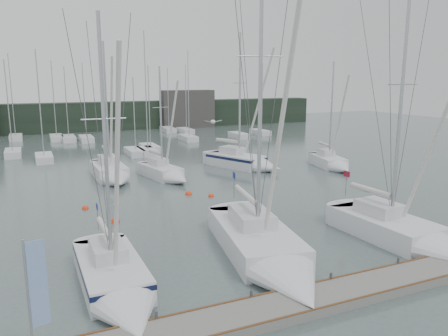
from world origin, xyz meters
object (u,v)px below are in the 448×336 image
Objects in this scene: sailboat_near_center at (270,256)px; buoy_a at (115,222)px; sailboat_mid_b at (112,174)px; buoy_d at (211,196)px; buoy_c at (85,209)px; sailboat_near_left at (118,287)px; sailboat_near_right at (412,237)px; buoy_b at (189,194)px; dock_banner at (35,291)px; sailboat_mid_e at (333,164)px; sailboat_mid_d at (248,162)px; sailboat_mid_c at (167,174)px.

sailboat_near_center is 11.72m from buoy_a.
buoy_d is (6.16, -8.61, -0.61)m from sailboat_mid_b.
sailboat_near_left is at bearing -91.45° from buoy_c.
sailboat_near_right is 27.23× the size of buoy_b.
buoy_a is at bearing 59.50° from dock_banner.
buoy_b is 22.22m from dock_banner.
sailboat_near_center reaches higher than buoy_c.
sailboat_mid_e is 20.99× the size of buoy_b.
buoy_d is at bearing -155.97° from sailboat_mid_d.
buoy_c is at bearing -153.84° from sailboat_mid_c.
sailboat_mid_e is (25.53, 18.25, -0.01)m from sailboat_near_left.
sailboat_mid_e reaches higher than dock_banner.
sailboat_mid_b reaches higher than dock_banner.
dock_banner is (-19.04, -3.03, 2.27)m from sailboat_near_right.
sailboat_near_center reaches higher than buoy_a.
sailboat_mid_e reaches higher than buoy_a.
sailboat_near_right reaches higher than buoy_a.
sailboat_near_left is at bearing 40.05° from dock_banner.
sailboat_mid_e is 25.09m from buoy_a.
sailboat_near_right is (8.46, -0.92, -0.01)m from sailboat_near_center.
buoy_b is at bearing 112.40° from sailboat_near_right.
sailboat_near_center is at bearing 9.03° from dock_banner.
sailboat_near_right is 21.64m from buoy_c.
sailboat_mid_c is at bearing 38.05° from buoy_c.
sailboat_near_center is 20.46m from sailboat_mid_c.
sailboat_mid_b reaches higher than buoy_d.
sailboat_mid_d reaches higher than sailboat_mid_b.
buoy_b is at bearing 46.81° from dock_banner.
sailboat_near_center reaches higher than buoy_b.
sailboat_mid_d is at bearing 24.53° from buoy_c.
buoy_a is 0.14× the size of dock_banner.
sailboat_mid_d is 3.51× the size of dock_banner.
dock_banner is at bearing -149.28° from sailboat_near_center.
buoy_d is at bearing 21.93° from buoy_a.
sailboat_near_right is at bearing -117.92° from sailboat_mid_d.
dock_banner is at bearing -127.25° from sailboat_mid_c.
sailboat_mid_e is (18.09, 18.25, -0.07)m from sailboat_near_center.
sailboat_mid_d is at bearing 83.03° from sailboat_near_right.
buoy_b is (-9.05, -7.15, -0.67)m from sailboat_mid_d.
sailboat_near_center is (7.44, 0.01, 0.06)m from sailboat_near_left.
sailboat_near_left is 21.47× the size of buoy_a.
dock_banner is (-28.67, -22.19, 2.33)m from sailboat_mid_e.
sailboat_near_center reaches higher than dock_banner.
dock_banner is at bearing -105.48° from sailboat_mid_b.
sailboat_near_right reaches higher than sailboat_mid_e.
sailboat_near_left is 1.16× the size of sailboat_mid_c.
sailboat_near_right is at bearing 4.06° from sailboat_near_center.
dock_banner reaches higher than buoy_d.
sailboat_near_left is 31.39m from sailboat_mid_e.
sailboat_near_right reaches higher than buoy_b.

